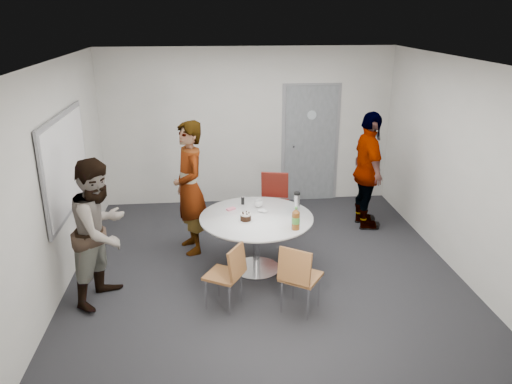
{
  "coord_description": "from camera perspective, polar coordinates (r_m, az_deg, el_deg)",
  "views": [
    {
      "loc": [
        -0.68,
        -5.95,
        3.24
      ],
      "look_at": [
        -0.08,
        0.25,
        0.97
      ],
      "focal_mm": 35.0,
      "sensor_mm": 36.0,
      "label": 1
    }
  ],
  "objects": [
    {
      "name": "wall_left",
      "position": [
        6.5,
        -21.53,
        1.67
      ],
      "size": [
        0.0,
        5.0,
        5.0
      ],
      "primitive_type": "plane",
      "rotation": [
        1.57,
        0.0,
        1.57
      ],
      "color": "silver",
      "rests_on": "floor"
    },
    {
      "name": "wall_right",
      "position": [
        7.01,
        21.73,
        2.9
      ],
      "size": [
        0.0,
        5.0,
        5.0
      ],
      "primitive_type": "plane",
      "rotation": [
        1.57,
        0.0,
        -1.57
      ],
      "color": "silver",
      "rests_on": "floor"
    },
    {
      "name": "wall_back",
      "position": [
        8.69,
        -0.92,
        7.43
      ],
      "size": [
        5.0,
        0.0,
        5.0
      ],
      "primitive_type": "plane",
      "rotation": [
        1.57,
        0.0,
        0.0
      ],
      "color": "silver",
      "rests_on": "floor"
    },
    {
      "name": "door",
      "position": [
        8.9,
        6.21,
        5.48
      ],
      "size": [
        1.02,
        0.17,
        2.12
      ],
      "color": "slate",
      "rests_on": "wall_back"
    },
    {
      "name": "ceiling",
      "position": [
        6.01,
        1.01,
        14.84
      ],
      "size": [
        5.0,
        5.0,
        0.0
      ],
      "primitive_type": "plane",
      "rotation": [
        3.14,
        0.0,
        0.0
      ],
      "color": "silver",
      "rests_on": "wall_back"
    },
    {
      "name": "chair_near_left",
      "position": [
        5.72,
        -3.07,
        -9.0
      ],
      "size": [
        0.53,
        0.52,
        0.78
      ],
      "rotation": [
        0.0,
        0.0,
        1.05
      ],
      "color": "brown",
      "rests_on": "floor"
    },
    {
      "name": "chair_near_right",
      "position": [
        5.6,
        4.84,
        -9.27
      ],
      "size": [
        0.56,
        0.58,
        0.84
      ],
      "rotation": [
        0.0,
        0.0,
        -0.59
      ],
      "color": "brown",
      "rests_on": "floor"
    },
    {
      "name": "whiteboard",
      "position": [
        6.65,
        -20.87,
        3.04
      ],
      "size": [
        0.04,
        1.9,
        1.25
      ],
      "color": "gray",
      "rests_on": "wall_left"
    },
    {
      "name": "chair_far",
      "position": [
        7.65,
        2.05,
        -0.52
      ],
      "size": [
        0.53,
        0.56,
        0.92
      ],
      "rotation": [
        0.0,
        0.0,
        2.9
      ],
      "color": "maroon",
      "rests_on": "floor"
    },
    {
      "name": "person_right",
      "position": [
        7.87,
        12.69,
        2.36
      ],
      "size": [
        0.46,
        1.08,
        1.84
      ],
      "primitive_type": "imported",
      "rotation": [
        0.0,
        0.0,
        1.56
      ],
      "color": "black",
      "rests_on": "floor"
    },
    {
      "name": "table",
      "position": [
        6.43,
        0.25,
        -3.72
      ],
      "size": [
        1.46,
        1.46,
        1.05
      ],
      "color": "white",
      "rests_on": "floor"
    },
    {
      "name": "person_main",
      "position": [
        6.94,
        -7.59,
        0.44
      ],
      "size": [
        0.63,
        0.79,
        1.88
      ],
      "primitive_type": "imported",
      "rotation": [
        0.0,
        0.0,
        -1.26
      ],
      "color": "#A5C6EA",
      "rests_on": "floor"
    },
    {
      "name": "wall_front",
      "position": [
        3.99,
        4.99,
        -8.34
      ],
      "size": [
        5.0,
        0.0,
        5.0
      ],
      "primitive_type": "plane",
      "rotation": [
        -1.57,
        0.0,
        0.0
      ],
      "color": "silver",
      "rests_on": "floor"
    },
    {
      "name": "floor",
      "position": [
        6.81,
        0.87,
        -8.41
      ],
      "size": [
        5.0,
        5.0,
        0.0
      ],
      "primitive_type": "plane",
      "color": "black",
      "rests_on": "ground"
    },
    {
      "name": "person_left",
      "position": [
        6.0,
        -17.33,
        -4.29
      ],
      "size": [
        0.94,
        1.03,
        1.73
      ],
      "primitive_type": "imported",
      "rotation": [
        0.0,
        0.0,
        1.16
      ],
      "color": "white",
      "rests_on": "floor"
    }
  ]
}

